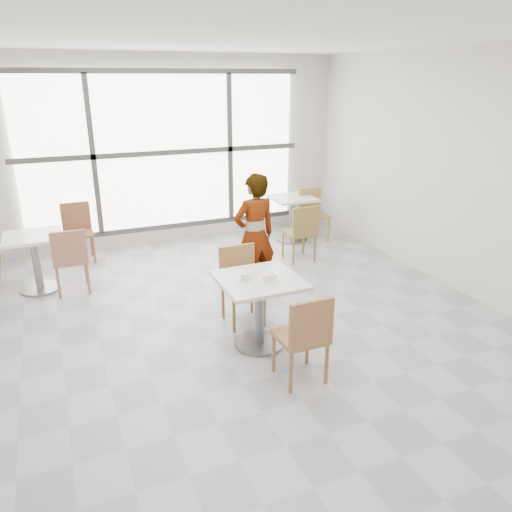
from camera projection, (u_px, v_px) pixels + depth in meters
name	position (u px, v px, depth m)	size (l,w,h in m)	color
floor	(245.00, 333.00, 5.38)	(7.00, 7.00, 0.00)	#9E9EA5
ceiling	(243.00, 34.00, 4.34)	(7.00, 7.00, 0.00)	white
wall_back	(164.00, 152.00, 7.89)	(6.00, 6.00, 0.00)	silver
wall_right	(473.00, 176.00, 5.96)	(7.00, 7.00, 0.00)	silver
window	(165.00, 152.00, 7.83)	(4.60, 0.07, 2.52)	white
main_table	(259.00, 299.00, 4.97)	(0.80, 0.80, 0.75)	silver
chair_near	(305.00, 334.00, 4.34)	(0.42, 0.42, 0.87)	#92623B
chair_far	(240.00, 279.00, 5.52)	(0.42, 0.42, 0.87)	#A06C3C
oatmeal_bowl	(269.00, 276.00, 4.83)	(0.21, 0.21, 0.09)	white
coffee_cup	(245.00, 277.00, 4.85)	(0.16, 0.13, 0.07)	silver
person	(255.00, 236.00, 6.08)	(0.57, 0.37, 1.57)	black
bg_table_left	(35.00, 255.00, 6.31)	(0.70, 0.70, 0.75)	white
bg_table_right	(292.00, 212.00, 8.27)	(0.70, 0.70, 0.75)	silver
bg_chair_left_near	(70.00, 257.00, 6.20)	(0.42, 0.42, 0.87)	#9C634B
bg_chair_left_far	(78.00, 228.00, 7.37)	(0.42, 0.42, 0.87)	brown
bg_chair_right_near	(302.00, 230.00, 7.29)	(0.42, 0.42, 0.87)	olive
bg_chair_right_far	(312.00, 210.00, 8.34)	(0.42, 0.42, 0.87)	olive
plant_right	(303.00, 214.00, 8.65)	(0.40, 0.40, 0.72)	#417537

